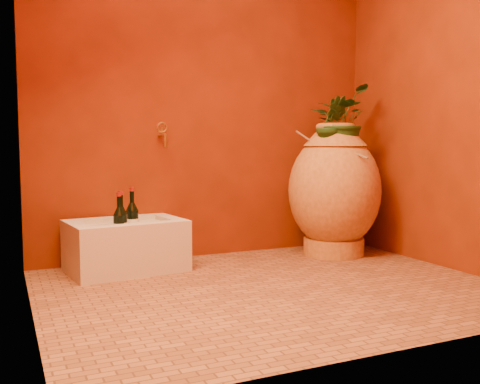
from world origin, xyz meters
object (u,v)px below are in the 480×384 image
wine_bottle_c (121,225)px  stone_basin (126,246)px  wine_bottle_b (120,226)px  wall_tap (163,134)px  amphora (334,190)px  wine_bottle_a (132,221)px

wine_bottle_c → stone_basin: bearing=31.8°
wine_bottle_b → wall_tap: 0.69m
amphora → wall_tap: bearing=166.6°
wine_bottle_a → stone_basin: bearing=-126.0°
wine_bottle_b → wine_bottle_a: bearing=47.1°
stone_basin → wall_tap: wall_tap is taller
stone_basin → wall_tap: (0.29, 0.16, 0.71)m
wine_bottle_b → wine_bottle_c: (0.01, 0.01, 0.00)m
wine_bottle_b → wine_bottle_c: bearing=33.8°
wine_bottle_c → wall_tap: wall_tap is taller
amphora → wine_bottle_b: bearing=176.6°
wall_tap → amphora: bearing=-13.4°
wine_bottle_b → wall_tap: size_ratio=1.90×
stone_basin → wine_bottle_b: wine_bottle_b is taller
wine_bottle_a → wall_tap: size_ratio=2.02×
wine_bottle_a → wine_bottle_b: 0.16m
stone_basin → wall_tap: bearing=29.2°
stone_basin → wine_bottle_a: bearing=54.0°
amphora → stone_basin: 1.52m
wine_bottle_b → amphora: bearing=-3.4°
stone_basin → wine_bottle_a: wine_bottle_a is taller
amphora → stone_basin: bearing=175.5°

